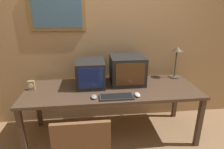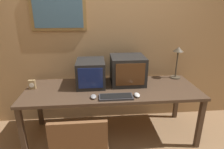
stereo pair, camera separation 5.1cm
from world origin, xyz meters
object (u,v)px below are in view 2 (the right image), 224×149
mouse_far_corner (93,97)px  desk_clock (32,85)px  keyboard_main (116,97)px  monitor_right (128,70)px  mouse_near_keyboard (137,95)px  desk_lamp (178,56)px  monitor_left (91,73)px

mouse_far_corner → desk_clock: size_ratio=0.90×
keyboard_main → mouse_far_corner: (-0.26, 0.02, 0.00)m
monitor_right → mouse_near_keyboard: (0.04, -0.42, -0.17)m
mouse_near_keyboard → mouse_far_corner: (-0.51, 0.00, -0.00)m
keyboard_main → desk_lamp: desk_lamp is taller
mouse_near_keyboard → desk_lamp: size_ratio=0.25×
mouse_near_keyboard → desk_lamp: 0.94m
monitor_right → monitor_left: bearing=-177.6°
monitor_right → mouse_far_corner: monitor_right is taller
desk_clock → mouse_far_corner: bearing=-22.7°
monitor_left → monitor_right: size_ratio=0.99×
mouse_near_keyboard → mouse_far_corner: mouse_near_keyboard is taller
monitor_left → mouse_near_keyboard: monitor_left is taller
keyboard_main → monitor_right: bearing=65.0°
monitor_right → desk_lamp: (0.74, 0.13, 0.14)m
monitor_left → desk_lamp: size_ratio=0.96×
monitor_right → keyboard_main: monitor_right is taller
monitor_right → mouse_near_keyboard: 0.45m
desk_clock → desk_lamp: size_ratio=0.26×
monitor_left → desk_clock: (-0.74, -0.07, -0.11)m
desk_lamp → monitor_left: bearing=-172.9°
keyboard_main → mouse_far_corner: 0.26m
mouse_far_corner → keyboard_main: bearing=-4.3°
keyboard_main → mouse_near_keyboard: bearing=3.5°
mouse_far_corner → desk_clock: bearing=157.3°
mouse_far_corner → desk_lamp: 1.35m
mouse_near_keyboard → desk_clock: size_ratio=0.96×
monitor_left → desk_lamp: desk_lamp is taller
monitor_right → desk_lamp: size_ratio=0.97×
desk_lamp → mouse_far_corner: bearing=-155.4°
monitor_left → mouse_far_corner: size_ratio=4.13×
mouse_far_corner → monitor_right: bearing=42.0°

